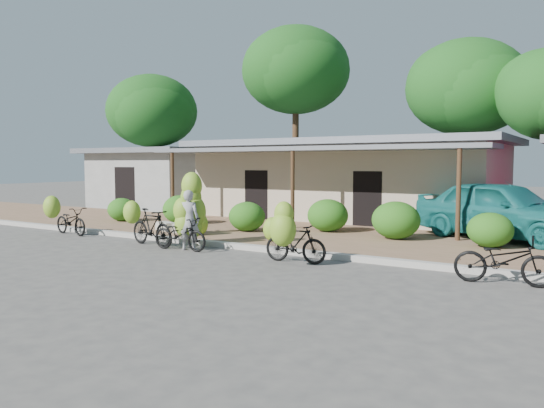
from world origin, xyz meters
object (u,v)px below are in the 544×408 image
Objects in this scene: bike_right at (291,237)px; sack_far at (166,226)px; tree_center_right at (463,86)px; bike_far_left at (68,218)px; bystander at (189,211)px; teal_van at (502,210)px; bike_center at (187,218)px; vendor at (189,220)px; tree_far_center at (294,69)px; sack_near at (187,228)px; bike_far_right at (504,260)px; bike_left at (149,225)px; tree_back_left at (151,110)px.

sack_far is (-6.30, 2.44, -0.40)m from bike_right.
bike_far_left is (-9.17, -15.31, -5.52)m from tree_center_right.
bike_right is 1.09× the size of bystander.
tree_center_right is at bearing -4.69° from bike_right.
bike_right is 0.31× the size of teal_van.
vendor is (0.21, -0.16, -0.03)m from bike_center.
vendor is (-3.72, -15.52, -5.24)m from tree_center_right.
tree_far_center is 16.40m from bike_far_left.
vendor reaches higher than sack_near.
tree_far_center is 15.13m from bystander.
bike_far_left is 13.45m from bike_far_right.
tree_far_center is at bearing 75.25° from teal_van.
tree_far_center is at bearing 23.26° from bike_left.
sack_far is 1.35m from bystander.
bike_left is at bearing 95.47° from bike_center.
bike_left is 2.17× the size of sack_near.
bike_left is 2.04m from bystander.
tree_back_left is 18.53m from vendor.
bike_center reaches higher than bike_far_left.
sack_far is at bearing -116.35° from tree_center_right.
tree_far_center reaches higher than bike_far_left.
vendor is 0.32× the size of teal_van.
bike_center is 3.65m from bike_right.
tree_back_left reaches higher than bike_left.
bike_center is at bearing -82.56° from bike_far_left.
bike_center reaches higher than bystander.
bike_far_right is at bearing -82.37° from bike_far_left.
tree_center_right is 16.69m from bike_center.
tree_center_right is at bearing -124.85° from vendor.
teal_van reaches higher than bystander.
bike_far_left is 1.13× the size of bike_right.
bike_far_right is 1.16× the size of vendor.
sack_near is (-9.95, 2.03, -0.22)m from bike_far_right.
tree_far_center reaches higher than tree_center_right.
bike_center reaches higher than sack_near.
sack_far is (-0.94, 0.02, -0.01)m from sack_near.
bike_left is 0.96× the size of bike_far_right.
bike_left is at bearing -56.84° from sack_far.
sack_near is (3.32, -12.88, -7.34)m from tree_far_center.
bike_far_right is (4.28, -15.40, -5.58)m from tree_center_right.
bystander is at bearing -70.36° from vendor.
vendor is at bearing -70.61° from tree_far_center.
tree_back_left is at bearing 94.97° from teal_van.
bike_center is (5.07, -14.86, -6.75)m from tree_far_center.
bike_center is (5.24, -0.06, 0.31)m from bike_far_left.
bike_right reaches higher than bike_far_left.
sack_near is 0.57× the size of bystander.
teal_van is at bearing -57.48° from bike_far_left.
bike_far_left is (7.83, -11.81, -5.00)m from tree_back_left.
bike_far_left is at bearing 82.80° from bike_far_right.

